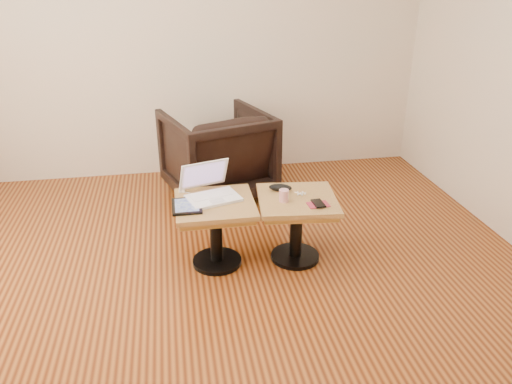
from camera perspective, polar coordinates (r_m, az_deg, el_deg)
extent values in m
cube|color=#4F1F0B|center=(3.21, -4.28, -12.39)|extent=(4.50, 4.50, 0.01)
cube|color=beige|center=(4.85, -7.77, 17.54)|extent=(4.50, 0.02, 2.70)
cylinder|color=black|center=(3.57, -4.47, -7.86)|extent=(0.34, 0.34, 0.03)
cylinder|color=black|center=(3.46, -4.58, -4.74)|extent=(0.09, 0.09, 0.42)
cube|color=#945B22|center=(3.37, -4.69, -1.93)|extent=(0.49, 0.49, 0.04)
cube|color=brown|center=(3.35, -4.71, -1.38)|extent=(0.53, 0.53, 0.03)
cylinder|color=black|center=(3.62, 4.48, -7.31)|extent=(0.34, 0.34, 0.03)
cylinder|color=black|center=(3.51, 4.60, -4.22)|extent=(0.09, 0.09, 0.42)
cube|color=#945B22|center=(3.43, 4.71, -1.45)|extent=(0.53, 0.53, 0.04)
cube|color=brown|center=(3.41, 4.73, -0.91)|extent=(0.58, 0.58, 0.03)
cube|color=white|center=(3.38, -4.89, -0.70)|extent=(0.40, 0.33, 0.02)
cube|color=silver|center=(3.40, -5.13, -0.31)|extent=(0.30, 0.19, 0.00)
cube|color=silver|center=(3.31, -4.45, -0.98)|extent=(0.11, 0.09, 0.00)
cube|color=white|center=(3.47, -5.99, 2.03)|extent=(0.35, 0.19, 0.21)
cube|color=#A0473D|center=(3.47, -5.99, 2.03)|extent=(0.31, 0.16, 0.18)
cube|color=black|center=(3.29, -7.91, -1.61)|extent=(0.19, 0.24, 0.02)
cube|color=#191E38|center=(3.28, -7.92, -1.46)|extent=(0.15, 0.20, 0.00)
cube|color=white|center=(3.52, -8.46, 0.24)|extent=(0.05, 0.05, 0.02)
ellipsoid|color=black|center=(3.49, 2.80, 0.51)|extent=(0.18, 0.12, 0.05)
cylinder|color=#C2404D|center=(3.33, 3.19, -0.41)|extent=(0.08, 0.08, 0.08)
sphere|color=white|center=(3.45, 5.10, -0.16)|extent=(0.01, 0.01, 0.01)
sphere|color=white|center=(3.47, 5.36, -0.03)|extent=(0.01, 0.01, 0.01)
sphere|color=white|center=(3.47, 4.78, -0.04)|extent=(0.01, 0.01, 0.01)
sphere|color=white|center=(3.45, 5.62, -0.19)|extent=(0.01, 0.01, 0.01)
sphere|color=white|center=(3.43, 4.84, -0.28)|extent=(0.01, 0.01, 0.01)
sphere|color=white|center=(3.43, 5.29, -0.32)|extent=(0.01, 0.01, 0.01)
cylinder|color=white|center=(3.45, 5.10, -0.23)|extent=(0.07, 0.04, 0.00)
cube|color=#A2273D|center=(3.31, 7.13, -1.43)|extent=(0.14, 0.10, 0.01)
cube|color=black|center=(3.31, 7.13, -1.30)|extent=(0.07, 0.13, 0.01)
imported|color=black|center=(4.46, -4.44, 4.39)|extent=(1.06, 1.07, 0.78)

